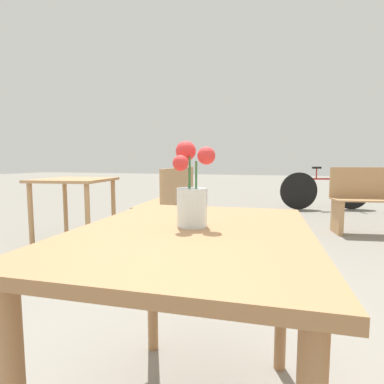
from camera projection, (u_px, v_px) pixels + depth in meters
name	position (u px, v px, depth m)	size (l,w,h in m)	color
table_front	(193.00, 260.00, 0.96)	(0.79, 1.00, 0.71)	#9E7047
flower_vase	(192.00, 195.00, 0.97)	(0.14, 0.12, 0.28)	silver
bench_near	(173.00, 200.00, 3.72)	(0.50, 1.45, 0.85)	tan
table_back	(74.00, 190.00, 3.33)	(0.86, 0.86, 0.74)	tan
bicycle	(326.00, 190.00, 5.79)	(1.67, 0.67, 0.83)	black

